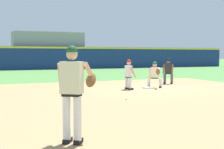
# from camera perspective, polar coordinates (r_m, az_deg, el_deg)

# --- Properties ---
(ground_plane) EXTENTS (160.00, 160.00, 0.00)m
(ground_plane) POSITION_cam_1_polar(r_m,az_deg,el_deg) (15.55, 6.50, -2.59)
(ground_plane) COLOR #518942
(infield_dirt_patch) EXTENTS (18.00, 18.00, 0.01)m
(infield_dirt_patch) POSITION_cam_1_polar(r_m,az_deg,el_deg) (10.72, 2.70, -5.38)
(infield_dirt_patch) COLOR tan
(infield_dirt_patch) RESTS_ON ground
(first_base_bag) EXTENTS (0.38, 0.38, 0.09)m
(first_base_bag) POSITION_cam_1_polar(r_m,az_deg,el_deg) (15.54, 6.50, -2.43)
(first_base_bag) COLOR white
(first_base_bag) RESTS_ON ground
(baseball) EXTENTS (0.07, 0.07, 0.07)m
(baseball) POSITION_cam_1_polar(r_m,az_deg,el_deg) (11.68, 2.62, -4.47)
(baseball) COLOR white
(baseball) RESTS_ON ground
(pitcher) EXTENTS (0.85, 0.54, 1.86)m
(pitcher) POSITION_cam_1_polar(r_m,az_deg,el_deg) (5.91, -7.08, -2.49)
(pitcher) COLOR black
(pitcher) RESTS_ON ground
(first_baseman) EXTENTS (0.71, 1.09, 1.34)m
(first_baseman) POSITION_cam_1_polar(r_m,az_deg,el_deg) (15.94, 7.86, 0.19)
(first_baseman) COLOR black
(first_baseman) RESTS_ON ground
(baserunner) EXTENTS (0.46, 0.61, 1.46)m
(baserunner) POSITION_cam_1_polar(r_m,az_deg,el_deg) (15.07, 3.08, 0.25)
(baserunner) COLOR black
(baserunner) RESTS_ON ground
(umpire) EXTENTS (0.68, 0.66, 1.46)m
(umpire) POSITION_cam_1_polar(r_m,az_deg,el_deg) (18.16, 10.26, 0.78)
(umpire) COLOR black
(umpire) RESTS_ON ground
(outfield_wall) EXTENTS (48.00, 0.54, 2.60)m
(outfield_wall) POSITION_cam_1_polar(r_m,az_deg,el_deg) (36.26, -10.82, 3.13)
(outfield_wall) COLOR navy
(outfield_wall) RESTS_ON ground
(stadium_seating_block) EXTENTS (8.27, 3.35, 4.35)m
(stadium_seating_block) POSITION_cam_1_polar(r_m,az_deg,el_deg) (38.69, -11.60, 4.35)
(stadium_seating_block) COLOR gray
(stadium_seating_block) RESTS_ON ground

